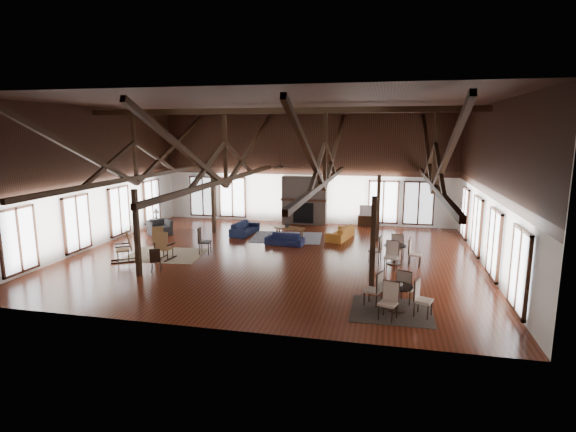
% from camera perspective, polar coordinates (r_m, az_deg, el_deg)
% --- Properties ---
extents(floor, '(16.00, 16.00, 0.00)m').
position_cam_1_polar(floor, '(18.31, -1.72, -5.07)').
color(floor, '#5D2313').
rests_on(floor, ground).
extents(ceiling, '(16.00, 14.00, 0.02)m').
position_cam_1_polar(ceiling, '(17.66, -1.83, 14.02)').
color(ceiling, black).
rests_on(ceiling, wall_back).
extents(wall_back, '(16.00, 0.02, 6.00)m').
position_cam_1_polar(wall_back, '(24.55, 2.26, 6.06)').
color(wall_back, white).
rests_on(wall_back, floor).
extents(wall_front, '(16.00, 0.02, 6.00)m').
position_cam_1_polar(wall_front, '(11.15, -10.65, 0.35)').
color(wall_front, white).
rests_on(wall_front, floor).
extents(wall_left, '(0.02, 14.00, 6.00)m').
position_cam_1_polar(wall_left, '(21.16, -23.34, 4.47)').
color(wall_left, white).
rests_on(wall_left, floor).
extents(wall_right, '(0.02, 14.00, 6.00)m').
position_cam_1_polar(wall_right, '(17.58, 24.45, 3.30)').
color(wall_right, white).
rests_on(wall_right, floor).
extents(roof_truss, '(15.60, 14.07, 3.14)m').
position_cam_1_polar(roof_truss, '(17.65, -1.80, 7.62)').
color(roof_truss, black).
rests_on(roof_truss, wall_back).
extents(post_grid, '(8.16, 7.16, 3.05)m').
position_cam_1_polar(post_grid, '(17.96, -1.75, -0.38)').
color(post_grid, black).
rests_on(post_grid, floor).
extents(fireplace, '(2.50, 0.69, 2.60)m').
position_cam_1_polar(fireplace, '(24.42, 2.10, 1.99)').
color(fireplace, '#77675B').
rests_on(fireplace, floor).
extents(ceiling_fan, '(1.60, 1.60, 0.75)m').
position_cam_1_polar(ceiling_fan, '(16.58, -0.96, 6.41)').
color(ceiling_fan, black).
rests_on(ceiling_fan, roof_truss).
extents(sofa_navy_front, '(1.74, 0.82, 0.49)m').
position_cam_1_polar(sofa_navy_front, '(19.98, -0.43, -3.00)').
color(sofa_navy_front, '#161B3F').
rests_on(sofa_navy_front, floor).
extents(sofa_navy_left, '(2.09, 0.99, 0.59)m').
position_cam_1_polar(sofa_navy_left, '(22.18, -5.52, -1.55)').
color(sofa_navy_left, '#151D3A').
rests_on(sofa_navy_left, floor).
extents(sofa_orange, '(2.16, 1.24, 0.59)m').
position_cam_1_polar(sofa_orange, '(21.24, 6.66, -2.11)').
color(sofa_orange, '#B46B22').
rests_on(sofa_orange, floor).
extents(coffee_table, '(1.49, 1.08, 0.51)m').
position_cam_1_polar(coffee_table, '(21.23, 0.22, -1.60)').
color(coffee_table, brown).
rests_on(coffee_table, floor).
extents(vase, '(0.25, 0.25, 0.21)m').
position_cam_1_polar(vase, '(21.19, -0.11, -1.17)').
color(vase, '#B2B2B2').
rests_on(vase, coffee_table).
extents(armchair, '(1.42, 1.43, 0.70)m').
position_cam_1_polar(armchair, '(22.82, -16.01, -1.42)').
color(armchair, '#2B2B2D').
rests_on(armchair, floor).
extents(side_table_lamp, '(0.46, 0.46, 1.19)m').
position_cam_1_polar(side_table_lamp, '(23.77, -16.36, -0.73)').
color(side_table_lamp, black).
rests_on(side_table_lamp, floor).
extents(rocking_chair_a, '(0.72, 0.92, 1.05)m').
position_cam_1_polar(rocking_chair_a, '(19.76, -16.13, -2.84)').
color(rocking_chair_a, brown).
rests_on(rocking_chair_a, floor).
extents(rocking_chair_b, '(0.55, 0.93, 1.15)m').
position_cam_1_polar(rocking_chair_b, '(18.26, -15.52, -3.75)').
color(rocking_chair_b, brown).
rests_on(rocking_chair_b, floor).
extents(rocking_chair_c, '(1.04, 0.91, 1.19)m').
position_cam_1_polar(rocking_chair_c, '(18.52, -19.91, -3.74)').
color(rocking_chair_c, brown).
rests_on(rocking_chair_c, floor).
extents(side_chair_a, '(0.54, 0.54, 1.11)m').
position_cam_1_polar(side_chair_a, '(18.77, -10.85, -2.83)').
color(side_chair_a, black).
rests_on(side_chair_a, floor).
extents(side_chair_b, '(0.48, 0.48, 0.88)m').
position_cam_1_polar(side_chair_b, '(16.78, -16.48, -5.17)').
color(side_chair_b, black).
rests_on(side_chair_b, floor).
extents(cafe_table_near, '(1.97, 1.97, 1.01)m').
position_cam_1_polar(cafe_table_near, '(13.10, 13.73, -9.53)').
color(cafe_table_near, black).
rests_on(cafe_table_near, floor).
extents(cafe_table_far, '(2.02, 2.02, 1.03)m').
position_cam_1_polar(cafe_table_far, '(17.54, 13.40, -4.32)').
color(cafe_table_far, black).
rests_on(cafe_table_far, floor).
extents(cup_near, '(0.12, 0.12, 0.09)m').
position_cam_1_polar(cup_near, '(13.02, 14.11, -8.42)').
color(cup_near, '#B2B2B2').
rests_on(cup_near, cafe_table_near).
extents(cup_far, '(0.14, 0.14, 0.10)m').
position_cam_1_polar(cup_far, '(17.56, 13.52, -3.36)').
color(cup_far, '#B2B2B2').
rests_on(cup_far, cafe_table_far).
extents(tv_console, '(1.14, 0.43, 0.57)m').
position_cam_1_polar(tv_console, '(24.30, 10.22, -0.62)').
color(tv_console, black).
rests_on(tv_console, floor).
extents(television, '(1.01, 0.16, 0.58)m').
position_cam_1_polar(television, '(24.20, 10.26, 0.72)').
color(television, '#B2B2B2').
rests_on(television, tv_console).
extents(rug_tan, '(3.17, 2.59, 0.01)m').
position_cam_1_polar(rug_tan, '(19.10, -15.21, -4.76)').
color(rug_tan, tan).
rests_on(rug_tan, floor).
extents(rug_navy, '(3.51, 2.78, 0.01)m').
position_cam_1_polar(rug_navy, '(21.39, -0.16, -2.74)').
color(rug_navy, '#181A44').
rests_on(rug_navy, floor).
extents(rug_dark, '(2.26, 2.06, 0.01)m').
position_cam_1_polar(rug_dark, '(13.23, 13.00, -11.61)').
color(rug_dark, black).
rests_on(rug_dark, floor).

